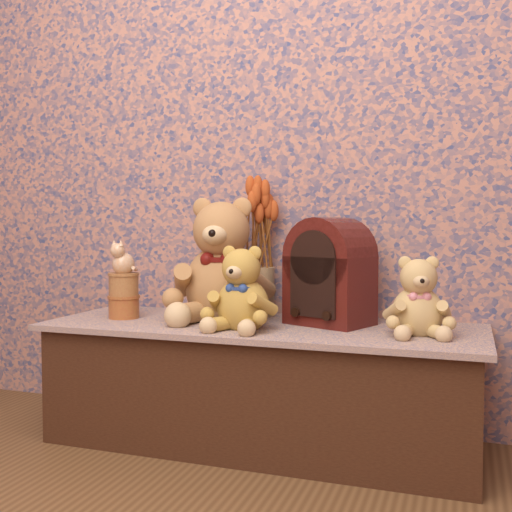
% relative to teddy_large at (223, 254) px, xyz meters
% --- Properties ---
extents(display_shelf, '(1.51, 0.55, 0.42)m').
position_rel_teddy_large_xyz_m(display_shelf, '(0.17, -0.07, -0.45)').
color(display_shelf, '#3A4277').
rests_on(display_shelf, ground).
extents(teddy_large, '(0.43, 0.49, 0.48)m').
position_rel_teddy_large_xyz_m(teddy_large, '(0.00, 0.00, 0.00)').
color(teddy_large, '#A56C40').
rests_on(teddy_large, display_shelf).
extents(teddy_medium, '(0.25, 0.30, 0.30)m').
position_rel_teddy_large_xyz_m(teddy_medium, '(0.14, -0.17, -0.09)').
color(teddy_medium, '#B78E33').
rests_on(teddy_medium, display_shelf).
extents(teddy_small, '(0.26, 0.29, 0.27)m').
position_rel_teddy_large_xyz_m(teddy_small, '(0.70, -0.09, -0.10)').
color(teddy_small, tan).
rests_on(teddy_small, display_shelf).
extents(cathedral_radio, '(0.32, 0.28, 0.37)m').
position_rel_teddy_large_xyz_m(cathedral_radio, '(0.40, 0.01, -0.05)').
color(cathedral_radio, '#3E0F0B').
rests_on(cathedral_radio, display_shelf).
extents(ceramic_vase, '(0.12, 0.12, 0.18)m').
position_rel_teddy_large_xyz_m(ceramic_vase, '(0.10, 0.11, -0.15)').
color(ceramic_vase, tan).
rests_on(ceramic_vase, display_shelf).
extents(dried_stalks, '(0.27, 0.27, 0.41)m').
position_rel_teddy_large_xyz_m(dried_stalks, '(0.10, 0.11, 0.15)').
color(dried_stalks, '#B94A1D').
rests_on(dried_stalks, ceramic_vase).
extents(biscuit_tin_lower, '(0.13, 0.13, 0.08)m').
position_rel_teddy_large_xyz_m(biscuit_tin_lower, '(-0.35, -0.10, -0.20)').
color(biscuit_tin_lower, '#AE8033').
rests_on(biscuit_tin_lower, display_shelf).
extents(biscuit_tin_upper, '(0.14, 0.14, 0.08)m').
position_rel_teddy_large_xyz_m(biscuit_tin_upper, '(-0.35, -0.10, -0.11)').
color(biscuit_tin_upper, tan).
rests_on(biscuit_tin_upper, biscuit_tin_lower).
extents(cat_figurine, '(0.11, 0.12, 0.13)m').
position_rel_teddy_large_xyz_m(cat_figurine, '(-0.35, -0.10, -0.01)').
color(cat_figurine, silver).
rests_on(cat_figurine, biscuit_tin_upper).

